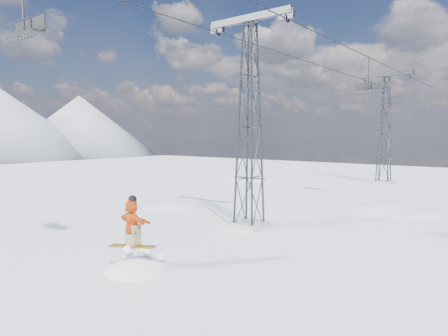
{
  "coord_description": "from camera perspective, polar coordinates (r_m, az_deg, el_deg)",
  "views": [
    {
      "loc": [
        12.96,
        -9.98,
        5.09
      ],
      "look_at": [
        1.66,
        4.64,
        3.56
      ],
      "focal_mm": 32.0,
      "sensor_mm": 36.0,
      "label": 1
    }
  ],
  "objects": [
    {
      "name": "lift_chair_mid",
      "position": [
        32.42,
        19.94,
        10.8
      ],
      "size": [
        2.2,
        0.63,
        2.73
      ],
      "color": "black",
      "rests_on": "ground"
    },
    {
      "name": "lift_tower_near",
      "position": [
        21.71,
        3.65,
        5.73
      ],
      "size": [
        5.2,
        1.8,
        11.43
      ],
      "color": "#999999",
      "rests_on": "ground"
    },
    {
      "name": "snow_terrain",
      "position": [
        38.79,
        7.87,
        -17.54
      ],
      "size": [
        39.0,
        37.0,
        22.0
      ],
      "color": "white",
      "rests_on": "ground"
    },
    {
      "name": "lift_chair_near",
      "position": [
        16.46,
        -26.45,
        17.34
      ],
      "size": [
        2.05,
        0.59,
        2.54
      ],
      "color": "black",
      "rests_on": "ground"
    },
    {
      "name": "haul_cables",
      "position": [
        32.41,
        15.57,
        14.81
      ],
      "size": [
        4.46,
        51.0,
        0.06
      ],
      "color": "black",
      "rests_on": "ground"
    },
    {
      "name": "lift_tower_far",
      "position": [
        44.67,
        21.98,
        4.89
      ],
      "size": [
        5.2,
        1.8,
        11.43
      ],
      "color": "#999999",
      "rests_on": "ground"
    },
    {
      "name": "ground",
      "position": [
        17.13,
        -14.37,
        -12.7
      ],
      "size": [
        120.0,
        120.0,
        0.0
      ],
      "primitive_type": "plane",
      "color": "white",
      "rests_on": "ground"
    },
    {
      "name": "snowboarder_jump",
      "position": [
        16.56,
        -11.94,
        -19.3
      ],
      "size": [
        4.4,
        4.4,
        6.82
      ],
      "color": "white",
      "rests_on": "ground"
    }
  ]
}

